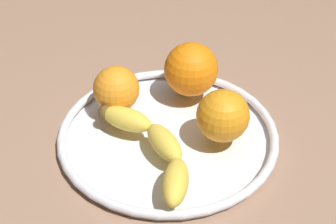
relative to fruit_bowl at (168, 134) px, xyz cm
name	(u,v)px	position (x,y,z in cm)	size (l,w,h in cm)	color
ground_plane	(168,150)	(0.00, 0.00, -2.92)	(128.86, 128.86, 4.00)	#98745C
fruit_bowl	(168,134)	(0.00, 0.00, 0.00)	(30.26, 30.26, 1.80)	white
banana	(152,145)	(-1.46, 5.12, 2.44)	(20.01, 11.48, 3.10)	yellow
orange_back_right	(223,116)	(-6.50, -3.31, 4.40)	(7.03, 7.03, 7.03)	orange
orange_center	(116,89)	(8.73, 0.66, 4.17)	(6.57, 6.57, 6.57)	orange
orange_front_left	(191,69)	(2.82, -9.01, 4.86)	(7.96, 7.96, 7.96)	orange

